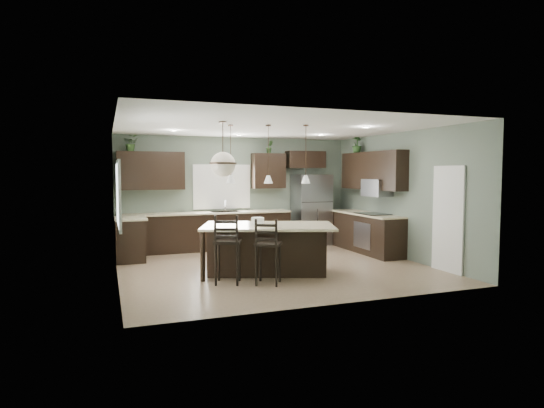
{
  "coord_description": "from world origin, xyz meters",
  "views": [
    {
      "loc": [
        -3.16,
        -8.5,
        1.91
      ],
      "look_at": [
        0.1,
        0.4,
        1.25
      ],
      "focal_mm": 30.0,
      "sensor_mm": 36.0,
      "label": 1
    }
  ],
  "objects": [
    {
      "name": "ground",
      "position": [
        0.0,
        0.0,
        0.0
      ],
      "size": [
        6.0,
        6.0,
        0.0
      ],
      "primitive_type": "plane",
      "color": "#9E8466",
      "rests_on": "ground"
    },
    {
      "name": "pantry_door",
      "position": [
        2.98,
        -1.55,
        1.02
      ],
      "size": [
        0.04,
        0.82,
        2.04
      ],
      "primitive_type": "cube",
      "color": "white",
      "rests_on": "ground"
    },
    {
      "name": "window_back",
      "position": [
        -0.4,
        2.73,
        1.55
      ],
      "size": [
        1.35,
        0.02,
        1.0
      ],
      "primitive_type": "cube",
      "color": "white",
      "rests_on": "room_shell"
    },
    {
      "name": "window_left",
      "position": [
        -2.98,
        -0.8,
        1.55
      ],
      "size": [
        0.02,
        1.1,
        1.0
      ],
      "primitive_type": "cube",
      "color": "white",
      "rests_on": "room_shell"
    },
    {
      "name": "left_return_cabs",
      "position": [
        -2.7,
        1.7,
        0.45
      ],
      "size": [
        0.6,
        0.9,
        0.9
      ],
      "primitive_type": "cube",
      "color": "black",
      "rests_on": "ground"
    },
    {
      "name": "left_return_countertop",
      "position": [
        -2.68,
        1.7,
        0.92
      ],
      "size": [
        0.66,
        0.96,
        0.04
      ],
      "primitive_type": "cube",
      "color": "beige",
      "rests_on": "left_return_cabs"
    },
    {
      "name": "back_lower_cabs",
      "position": [
        -0.85,
        2.45,
        0.45
      ],
      "size": [
        4.2,
        0.6,
        0.9
      ],
      "primitive_type": "cube",
      "color": "black",
      "rests_on": "ground"
    },
    {
      "name": "back_countertop",
      "position": [
        -0.85,
        2.43,
        0.92
      ],
      "size": [
        4.2,
        0.66,
        0.04
      ],
      "primitive_type": "cube",
      "color": "beige",
      "rests_on": "back_lower_cabs"
    },
    {
      "name": "sink_inset",
      "position": [
        -0.4,
        2.43,
        0.94
      ],
      "size": [
        0.7,
        0.45,
        0.01
      ],
      "primitive_type": "cube",
      "color": "gray",
      "rests_on": "back_countertop"
    },
    {
      "name": "faucet",
      "position": [
        -0.4,
        2.4,
        1.08
      ],
      "size": [
        0.02,
        0.02,
        0.28
      ],
      "primitive_type": "cylinder",
      "color": "silver",
      "rests_on": "back_countertop"
    },
    {
      "name": "back_upper_left",
      "position": [
        -2.15,
        2.58,
        1.95
      ],
      "size": [
        1.55,
        0.34,
        0.9
      ],
      "primitive_type": "cube",
      "color": "black",
      "rests_on": "room_shell"
    },
    {
      "name": "back_upper_right",
      "position": [
        0.8,
        2.58,
        1.95
      ],
      "size": [
        0.85,
        0.34,
        0.9
      ],
      "primitive_type": "cube",
      "color": "black",
      "rests_on": "room_shell"
    },
    {
      "name": "fridge_header",
      "position": [
        1.85,
        2.58,
        2.25
      ],
      "size": [
        1.05,
        0.34,
        0.45
      ],
      "primitive_type": "cube",
      "color": "black",
      "rests_on": "room_shell"
    },
    {
      "name": "right_lower_cabs",
      "position": [
        2.7,
        0.87,
        0.45
      ],
      "size": [
        0.6,
        2.35,
        0.9
      ],
      "primitive_type": "cube",
      "color": "black",
      "rests_on": "ground"
    },
    {
      "name": "right_countertop",
      "position": [
        2.68,
        0.87,
        0.92
      ],
      "size": [
        0.66,
        2.35,
        0.04
      ],
      "primitive_type": "cube",
      "color": "beige",
      "rests_on": "right_lower_cabs"
    },
    {
      "name": "cooktop",
      "position": [
        2.68,
        0.6,
        0.94
      ],
      "size": [
        0.58,
        0.75,
        0.02
      ],
      "primitive_type": "cube",
      "color": "black",
      "rests_on": "right_countertop"
    },
    {
      "name": "wall_oven_front",
      "position": [
        2.4,
        0.6,
        0.45
      ],
      "size": [
        0.01,
        0.72,
        0.6
      ],
      "primitive_type": "cube",
      "color": "gray",
      "rests_on": "right_lower_cabs"
    },
    {
      "name": "right_upper_cabs",
      "position": [
        2.83,
        0.87,
        1.95
      ],
      "size": [
        0.34,
        2.35,
        0.9
      ],
      "primitive_type": "cube",
      "color": "black",
      "rests_on": "room_shell"
    },
    {
      "name": "microwave",
      "position": [
        2.78,
        0.6,
        1.55
      ],
      "size": [
        0.4,
        0.75,
        0.4
      ],
      "primitive_type": "cube",
      "color": "gray",
      "rests_on": "right_upper_cabs"
    },
    {
      "name": "refrigerator",
      "position": [
        1.93,
        2.37,
        0.93
      ],
      "size": [
        0.9,
        0.74,
        1.85
      ],
      "primitive_type": "cube",
      "color": "#9B9BA3",
      "rests_on": "ground"
    },
    {
      "name": "kitchen_island",
      "position": [
        -0.3,
        -0.5,
        0.46
      ],
      "size": [
        2.77,
        2.13,
        0.92
      ],
      "primitive_type": "cube",
      "rotation": [
        0.0,
        0.0,
        -0.35
      ],
      "color": "black",
      "rests_on": "ground"
    },
    {
      "name": "serving_dish",
      "position": [
        -0.49,
        -0.43,
        0.99
      ],
      "size": [
        0.24,
        0.24,
        0.14
      ],
      "primitive_type": "cylinder",
      "color": "white",
      "rests_on": "kitchen_island"
    },
    {
      "name": "bar_stool_left",
      "position": [
        -1.23,
        -1.01,
        0.6
      ],
      "size": [
        0.58,
        0.58,
        1.2
      ],
      "primitive_type": "cube",
      "rotation": [
        0.0,
        0.0,
        -0.38
      ],
      "color": "black",
      "rests_on": "ground"
    },
    {
      "name": "bar_stool_center",
      "position": [
        -0.59,
        -1.3,
        0.57
      ],
      "size": [
        0.58,
        0.58,
        1.14
      ],
      "primitive_type": "cube",
      "rotation": [
        0.0,
        0.0,
        -0.52
      ],
      "color": "black",
      "rests_on": "ground"
    },
    {
      "name": "pendant_left",
      "position": [
        -0.96,
        -0.26,
        2.25
      ],
      "size": [
        0.17,
        0.17,
        1.1
      ],
      "primitive_type": null,
      "color": "silver",
      "rests_on": "room_shell"
    },
    {
      "name": "pendant_center",
      "position": [
        -0.3,
        -0.5,
        2.25
      ],
      "size": [
        0.17,
        0.17,
        1.1
      ],
      "primitive_type": null,
      "color": "white",
      "rests_on": "room_shell"
    },
    {
      "name": "pendant_right",
      "position": [
        0.35,
        -0.74,
        2.25
      ],
      "size": [
        0.17,
        0.17,
        1.1
      ],
      "primitive_type": null,
      "color": "white",
      "rests_on": "room_shell"
    },
    {
      "name": "chandelier",
      "position": [
        -1.23,
        -0.74,
        2.32
      ],
      "size": [
        0.48,
        0.48,
        0.97
      ],
      "primitive_type": null,
      "color": "beige",
      "rests_on": "room_shell"
    },
    {
      "name": "plant_back_left",
      "position": [
        -2.59,
        2.55,
        2.59
      ],
      "size": [
        0.38,
        0.34,
        0.38
      ],
      "primitive_type": "imported",
      "rotation": [
        0.0,
        0.0,
        -0.16
      ],
      "color": "#2C4A20",
      "rests_on": "back_upper_left"
    },
    {
      "name": "plant_back_right",
      "position": [
        0.82,
        2.55,
        2.57
      ],
      "size": [
        0.19,
        0.16,
        0.33
      ],
      "primitive_type": "imported",
      "rotation": [
        0.0,
        0.0,
        -0.07
      ],
      "color": "#2B4D21",
      "rests_on": "back_upper_right"
    },
    {
      "name": "plant_right_wall",
      "position": [
        2.8,
        1.56,
        2.61
      ],
      "size": [
        0.26,
        0.26,
        0.43
      ],
      "primitive_type": "imported",
      "rotation": [
        0.0,
        0.0,
        0.11
      ],
      "color": "#2B5123",
      "rests_on": "right_upper_cabs"
    },
    {
      "name": "room_shell",
      "position": [
        0.0,
        0.0,
        1.7
      ],
      "size": [
        6.0,
        6.0,
        6.0
      ],
      "color": "slate",
      "rests_on": "ground"
    }
  ]
}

